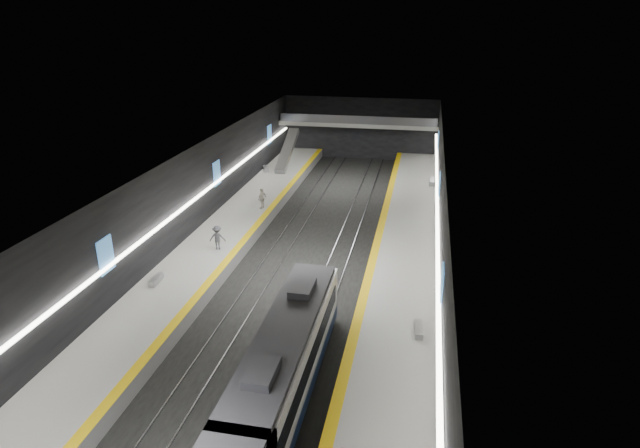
% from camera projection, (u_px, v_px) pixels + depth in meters
% --- Properties ---
extents(ground, '(70.00, 70.00, 0.00)m').
position_uv_depth(ground, '(298.00, 277.00, 39.35)').
color(ground, black).
rests_on(ground, ground).
extents(ceiling, '(20.00, 70.00, 0.04)m').
position_uv_depth(ceiling, '(296.00, 172.00, 36.39)').
color(ceiling, beige).
rests_on(ceiling, wall_left).
extents(wall_left, '(0.04, 70.00, 8.00)m').
position_uv_depth(wall_left, '(166.00, 217.00, 39.69)').
color(wall_left, black).
rests_on(wall_left, ground).
extents(wall_right, '(0.04, 70.00, 8.00)m').
position_uv_depth(wall_right, '(441.00, 237.00, 36.05)').
color(wall_right, black).
rests_on(wall_right, ground).
extents(wall_back, '(20.00, 0.04, 8.00)m').
position_uv_depth(wall_back, '(360.00, 129.00, 69.77)').
color(wall_back, black).
rests_on(wall_back, ground).
extents(platform_left, '(5.00, 70.00, 1.00)m').
position_uv_depth(platform_left, '(202.00, 262.00, 40.53)').
color(platform_left, slate).
rests_on(platform_left, ground).
extents(tile_surface_left, '(5.00, 70.00, 0.02)m').
position_uv_depth(tile_surface_left, '(201.00, 256.00, 40.34)').
color(tile_surface_left, '#A7A7A2').
rests_on(tile_surface_left, platform_left).
extents(tactile_strip_left, '(0.60, 70.00, 0.02)m').
position_uv_depth(tactile_strip_left, '(229.00, 258.00, 39.94)').
color(tactile_strip_left, yellow).
rests_on(tactile_strip_left, platform_left).
extents(platform_right, '(5.00, 70.00, 1.00)m').
position_uv_depth(platform_right, '(401.00, 280.00, 37.80)').
color(platform_right, slate).
rests_on(platform_right, ground).
extents(tile_surface_right, '(5.00, 70.00, 0.02)m').
position_uv_depth(tile_surface_right, '(401.00, 274.00, 37.61)').
color(tile_surface_right, '#A7A7A2').
rests_on(tile_surface_right, platform_right).
extents(tactile_strip_right, '(0.60, 70.00, 0.02)m').
position_uv_depth(tactile_strip_right, '(370.00, 271.00, 38.00)').
color(tactile_strip_right, yellow).
rests_on(tactile_strip_right, platform_right).
extents(rails, '(6.52, 70.00, 0.12)m').
position_uv_depth(rails, '(298.00, 276.00, 39.32)').
color(rails, gray).
rests_on(rails, ground).
extents(ad_posters, '(19.94, 53.50, 2.20)m').
position_uv_depth(ad_posters, '(300.00, 215.00, 38.60)').
color(ad_posters, '#4487CE').
rests_on(ad_posters, wall_left).
extents(cove_light_left, '(0.25, 68.60, 0.12)m').
position_uv_depth(cove_light_left, '(169.00, 219.00, 39.73)').
color(cove_light_left, white).
rests_on(cove_light_left, wall_left).
extents(cove_light_right, '(0.25, 68.60, 0.12)m').
position_uv_depth(cove_light_right, '(438.00, 240.00, 36.16)').
color(cove_light_right, white).
rests_on(cove_light_right, wall_right).
extents(mezzanine_bridge, '(20.00, 3.00, 1.50)m').
position_uv_depth(mezzanine_bridge, '(358.00, 124.00, 67.50)').
color(mezzanine_bridge, gray).
rests_on(mezzanine_bridge, wall_left).
extents(escalator, '(1.20, 7.50, 3.92)m').
position_uv_depth(escalator, '(287.00, 150.00, 63.34)').
color(escalator, '#99999E').
rests_on(escalator, platform_left).
extents(bench_left_near, '(0.54, 1.61, 0.39)m').
position_uv_depth(bench_left_near, '(156.00, 280.00, 36.31)').
color(bench_left_near, '#99999E').
rests_on(bench_left_near, platform_left).
extents(bench_left_far, '(1.18, 1.81, 0.43)m').
position_uv_depth(bench_left_far, '(266.00, 169.00, 62.11)').
color(bench_left_far, '#99999E').
rests_on(bench_left_far, platform_left).
extents(bench_right_near, '(0.57, 1.67, 0.40)m').
position_uv_depth(bench_right_near, '(418.00, 330.00, 30.61)').
color(bench_right_near, '#99999E').
rests_on(bench_right_near, platform_right).
extents(bench_right_far, '(0.60, 2.00, 0.49)m').
position_uv_depth(bench_right_far, '(432.00, 182.00, 57.26)').
color(bench_right_far, '#99999E').
rests_on(bench_right_far, platform_right).
extents(passenger_left_a, '(0.83, 1.24, 1.96)m').
position_uv_depth(passenger_left_a, '(262.00, 198.00, 49.80)').
color(passenger_left_a, beige).
rests_on(passenger_left_a, platform_left).
extents(passenger_left_b, '(1.37, 0.96, 1.93)m').
position_uv_depth(passenger_left_b, '(217.00, 238.00, 41.15)').
color(passenger_left_b, '#43434B').
rests_on(passenger_left_b, platform_left).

